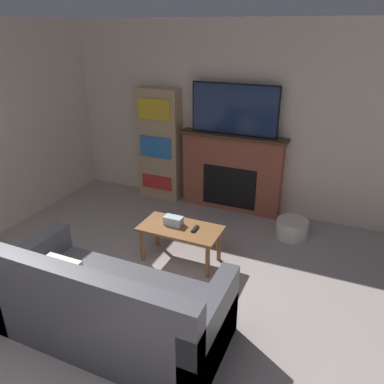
{
  "coord_description": "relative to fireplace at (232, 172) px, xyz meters",
  "views": [
    {
      "loc": [
        1.73,
        -1.44,
        2.59
      ],
      "look_at": [
        0.07,
        2.32,
        0.76
      ],
      "focal_mm": 35.0,
      "sensor_mm": 36.0,
      "label": 1
    }
  ],
  "objects": [
    {
      "name": "tissue_box",
      "position": [
        -0.2,
        -1.56,
        -0.09
      ],
      "size": [
        0.22,
        0.12,
        0.1
      ],
      "color": "silver",
      "rests_on": "coffee_table"
    },
    {
      "name": "tv",
      "position": [
        0.0,
        -0.02,
        0.94
      ],
      "size": [
        1.26,
        0.03,
        0.72
      ],
      "color": "black",
      "rests_on": "fireplace"
    },
    {
      "name": "couch",
      "position": [
        -0.15,
        -2.93,
        -0.28
      ],
      "size": [
        2.01,
        0.95,
        0.92
      ],
      "color": "#4C4C51",
      "rests_on": "ground_plane"
    },
    {
      "name": "coffee_table",
      "position": [
        -0.1,
        -1.59,
        -0.21
      ],
      "size": [
        0.95,
        0.49,
        0.45
      ],
      "color": "brown",
      "rests_on": "ground_plane"
    },
    {
      "name": "bookshelf",
      "position": [
        -1.2,
        -0.02,
        0.29
      ],
      "size": [
        0.68,
        0.29,
        1.75
      ],
      "color": "tan",
      "rests_on": "ground_plane"
    },
    {
      "name": "wall_back",
      "position": [
        -0.17,
        0.14,
        0.76
      ],
      "size": [
        5.92,
        0.06,
        2.7
      ],
      "color": "beige",
      "rests_on": "ground_plane"
    },
    {
      "name": "storage_basket",
      "position": [
        1.03,
        -0.5,
        -0.47
      ],
      "size": [
        0.41,
        0.41,
        0.24
      ],
      "color": "silver",
      "rests_on": "ground_plane"
    },
    {
      "name": "remote_control",
      "position": [
        0.08,
        -1.58,
        -0.13
      ],
      "size": [
        0.04,
        0.15,
        0.02
      ],
      "color": "black",
      "rests_on": "coffee_table"
    },
    {
      "name": "fireplace",
      "position": [
        0.0,
        0.0,
        0.0
      ],
      "size": [
        1.58,
        0.28,
        1.17
      ],
      "color": "brown",
      "rests_on": "ground_plane"
    }
  ]
}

